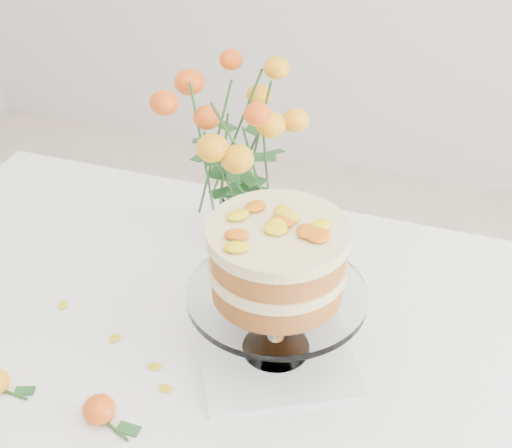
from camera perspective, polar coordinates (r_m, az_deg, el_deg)
The scene contains 9 objects.
table at distance 1.42m, azimuth -4.62°, elevation -10.03°, with size 1.43×0.93×0.76m.
napkin at distance 1.30m, azimuth 1.59°, elevation -10.07°, with size 0.27×0.27×0.01m, color white.
cake_stand at distance 1.17m, azimuth 1.73°, elevation -3.46°, with size 0.31×0.31×0.28m.
rose_vase at distance 1.43m, azimuth -1.43°, elevation 6.75°, with size 0.36×0.36×0.43m.
loose_rose_far at distance 1.20m, azimuth -12.43°, elevation -14.30°, with size 0.09×0.06×0.05m.
stray_petal_a at distance 1.35m, azimuth -11.24°, elevation -8.97°, with size 0.03×0.02×0.00m, color yellow.
stray_petal_b at distance 1.28m, azimuth -8.12°, elevation -11.23°, with size 0.03×0.02×0.00m, color yellow.
stray_petal_c at distance 1.24m, azimuth -7.24°, elevation -12.93°, with size 0.03×0.02×0.00m, color yellow.
stray_petal_d at distance 1.44m, azimuth -15.20°, elevation -6.28°, with size 0.03×0.02×0.00m, color yellow.
Camera 1 is at (0.44, -0.92, 1.67)m, focal length 50.00 mm.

